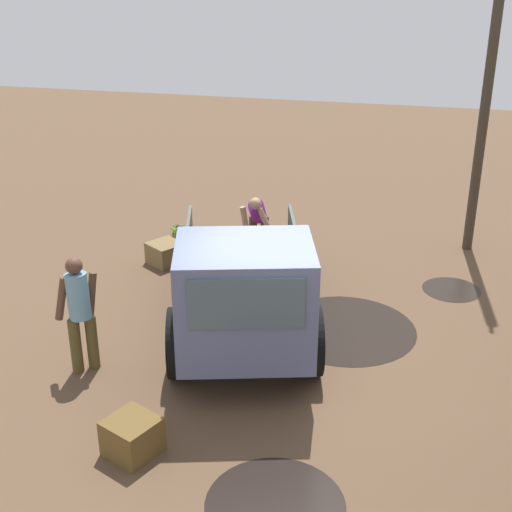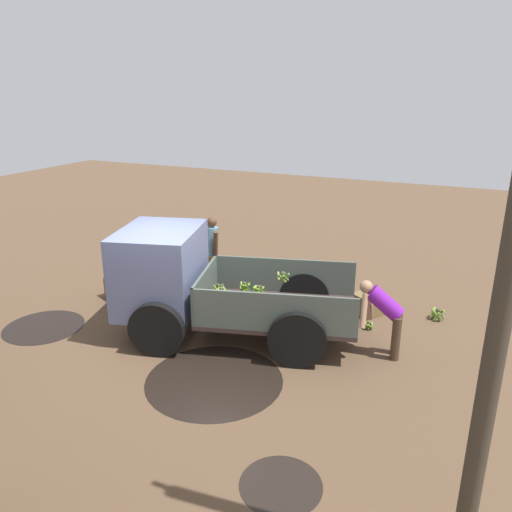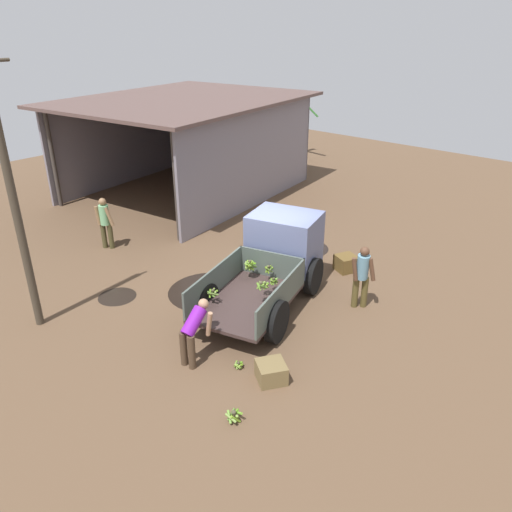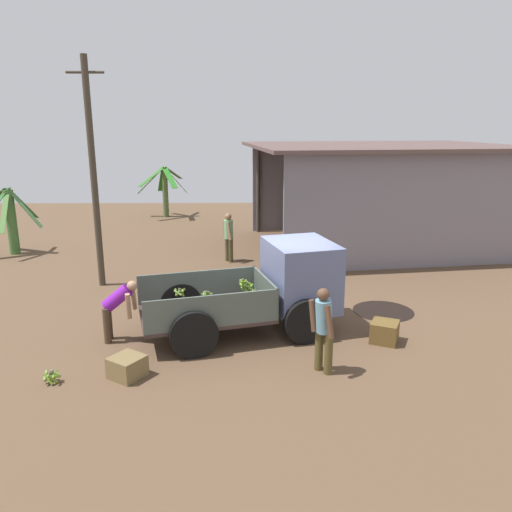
% 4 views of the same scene
% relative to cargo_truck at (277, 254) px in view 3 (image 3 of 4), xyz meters
% --- Properties ---
extents(ground, '(36.00, 36.00, 0.00)m').
position_rel_cargo_truck_xyz_m(ground, '(0.07, 0.50, -1.04)').
color(ground, brown).
extents(mud_patch_0, '(1.50, 1.50, 0.01)m').
position_rel_cargo_truck_xyz_m(mud_patch_0, '(2.65, 1.00, -1.04)').
color(mud_patch_0, black).
rests_on(mud_patch_0, ground).
extents(mud_patch_1, '(0.98, 0.98, 0.01)m').
position_rel_cargo_truck_xyz_m(mud_patch_1, '(-2.99, 2.88, -1.04)').
color(mud_patch_1, black).
rests_on(mud_patch_1, ground).
extents(mud_patch_2, '(2.17, 2.17, 0.01)m').
position_rel_cargo_truck_xyz_m(mud_patch_2, '(-1.23, 1.27, -1.04)').
color(mud_patch_2, black).
rests_on(mud_patch_2, ground).
extents(cargo_truck, '(4.55, 2.88, 1.98)m').
position_rel_cargo_truck_xyz_m(cargo_truck, '(0.00, 0.00, 0.00)').
color(cargo_truck, '#3B2C29').
rests_on(cargo_truck, ground).
extents(warehouse_shed, '(10.21, 8.54, 3.77)m').
position_rel_cargo_truck_xyz_m(warehouse_shed, '(4.66, 8.08, 1.69)').
color(warehouse_shed, slate).
rests_on(warehouse_shed, ground).
extents(utility_pole, '(0.99, 0.18, 6.25)m').
position_rel_cargo_truck_xyz_m(utility_pole, '(-4.92, 3.19, 2.15)').
color(utility_pole, '#41372B').
rests_on(utility_pole, ground).
extents(banana_palm_1, '(2.48, 2.69, 2.59)m').
position_rel_cargo_truck_xyz_m(banana_palm_1, '(6.94, 13.80, 0.34)').
color(banana_palm_1, '#53633C').
rests_on(banana_palm_1, ground).
extents(banana_palm_2, '(2.23, 2.57, 3.37)m').
position_rel_cargo_truck_xyz_m(banana_palm_2, '(11.48, 8.38, 0.71)').
color(banana_palm_2, '#5E824C').
rests_on(banana_palm_2, ground).
extents(person_foreground_visitor, '(0.53, 0.56, 1.66)m').
position_rel_cargo_truck_xyz_m(person_foreground_visitor, '(0.68, -2.10, -0.12)').
color(person_foreground_visitor, brown).
rests_on(person_foreground_visitor, ground).
extents(person_worker_loading, '(0.77, 0.66, 1.32)m').
position_rel_cargo_truck_xyz_m(person_worker_loading, '(-3.47, -0.63, -0.26)').
color(person_worker_loading, '#473525').
rests_on(person_worker_loading, ground).
extents(person_bystander_near_shed, '(0.43, 0.60, 1.64)m').
position_rel_cargo_truck_xyz_m(person_bystander_near_shed, '(-1.37, 5.67, -0.13)').
color(person_bystander_near_shed, '#454024').
rests_on(person_bystander_near_shed, ground).
extents(banana_bunch_on_ground_0, '(0.29, 0.28, 0.25)m').
position_rel_cargo_truck_xyz_m(banana_bunch_on_ground_0, '(-4.23, -2.45, -0.90)').
color(banana_bunch_on_ground_0, '#49422F').
rests_on(banana_bunch_on_ground_0, ground).
extents(banana_bunch_on_ground_1, '(0.21, 0.21, 0.16)m').
position_rel_cargo_truck_xyz_m(banana_bunch_on_ground_1, '(-3.07, -1.49, -0.95)').
color(banana_bunch_on_ground_1, '#453E2C').
rests_on(banana_bunch_on_ground_1, ground).
extents(wooden_crate_0, '(0.77, 0.77, 0.39)m').
position_rel_cargo_truck_xyz_m(wooden_crate_0, '(-2.92, -2.23, -0.84)').
color(wooden_crate_0, brown).
rests_on(wooden_crate_0, ground).
extents(wooden_crate_1, '(0.72, 0.72, 0.45)m').
position_rel_cargo_truck_xyz_m(wooden_crate_1, '(2.20, -0.78, -0.82)').
color(wooden_crate_1, brown).
rests_on(wooden_crate_1, ground).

